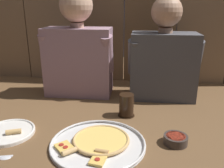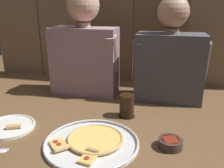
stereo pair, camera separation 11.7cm
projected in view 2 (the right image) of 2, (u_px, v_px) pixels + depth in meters
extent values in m
plane|color=brown|center=(110.00, 127.00, 1.13)|extent=(3.20, 3.20, 0.00)
cylinder|color=silver|center=(92.00, 143.00, 0.99)|extent=(0.39, 0.39, 0.01)
torus|color=silver|center=(92.00, 142.00, 0.99)|extent=(0.39, 0.39, 0.01)
cylinder|color=#B23823|center=(95.00, 140.00, 1.01)|extent=(0.23, 0.23, 0.00)
cylinder|color=#EFC660|center=(95.00, 139.00, 1.00)|extent=(0.22, 0.22, 0.01)
torus|color=tan|center=(95.00, 139.00, 1.00)|extent=(0.24, 0.24, 0.01)
cube|color=#EABC56|center=(58.00, 145.00, 0.97)|extent=(0.10, 0.10, 0.01)
cylinder|color=tan|center=(62.00, 149.00, 0.93)|extent=(0.06, 0.05, 0.02)
cylinder|color=#A3281E|center=(59.00, 144.00, 0.96)|extent=(0.02, 0.02, 0.00)
cylinder|color=#A3281E|center=(56.00, 142.00, 0.98)|extent=(0.02, 0.02, 0.00)
cube|color=#EABC56|center=(88.00, 158.00, 0.88)|extent=(0.07, 0.09, 0.01)
cylinder|color=tan|center=(93.00, 151.00, 0.91)|extent=(0.06, 0.03, 0.02)
cylinder|color=#A3281E|center=(87.00, 158.00, 0.87)|extent=(0.02, 0.02, 0.00)
cylinder|color=white|center=(9.00, 127.00, 1.11)|extent=(0.24, 0.24, 0.01)
torus|color=white|center=(9.00, 126.00, 1.11)|extent=(0.24, 0.24, 0.01)
cylinder|color=tan|center=(14.00, 126.00, 1.08)|extent=(0.07, 0.04, 0.02)
cylinder|color=black|center=(127.00, 116.00, 1.24)|extent=(0.09, 0.09, 0.01)
cylinder|color=black|center=(127.00, 105.00, 1.22)|extent=(0.08, 0.08, 0.11)
cylinder|color=#3D332D|center=(170.00, 143.00, 0.96)|extent=(0.10, 0.10, 0.04)
cylinder|color=#B23823|center=(171.00, 141.00, 0.96)|extent=(0.08, 0.08, 0.02)
ellipsoid|color=silver|center=(1.00, 150.00, 0.94)|extent=(0.05, 0.04, 0.01)
cube|color=gray|center=(85.00, 61.00, 1.51)|extent=(0.41, 0.19, 0.42)
cylinder|color=#DBAD8E|center=(84.00, 25.00, 1.44)|extent=(0.08, 0.08, 0.03)
sphere|color=#DBAD8E|center=(83.00, 5.00, 1.40)|extent=(0.20, 0.20, 0.20)
sphere|color=black|center=(84.00, 3.00, 1.41)|extent=(0.18, 0.18, 0.18)
cylinder|color=gray|center=(55.00, 51.00, 1.49)|extent=(0.08, 0.13, 0.24)
cylinder|color=gray|center=(112.00, 54.00, 1.41)|extent=(0.08, 0.15, 0.24)
cube|color=#4C4C51|center=(169.00, 68.00, 1.40)|extent=(0.38, 0.21, 0.40)
cylinder|color=tan|center=(172.00, 31.00, 1.34)|extent=(0.08, 0.08, 0.03)
sphere|color=tan|center=(173.00, 12.00, 1.30)|extent=(0.18, 0.18, 0.18)
sphere|color=brown|center=(173.00, 9.00, 1.31)|extent=(0.16, 0.16, 0.16)
cylinder|color=#4C4C51|center=(139.00, 58.00, 1.38)|extent=(0.08, 0.15, 0.23)
cylinder|color=#4C4C51|center=(202.00, 61.00, 1.31)|extent=(0.08, 0.13, 0.23)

